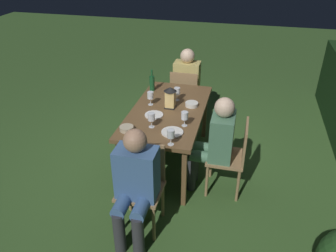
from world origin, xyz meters
TOP-DOWN VIEW (x-y plane):
  - ground_plane at (0.00, 0.00)m, footprint 16.00×16.00m
  - dining_table at (0.00, 0.00)m, footprint 1.61×0.85m
  - chair_head_near at (-1.05, 0.00)m, footprint 0.40×0.42m
  - person_in_mustard at (-1.25, 0.00)m, footprint 0.48×0.38m
  - chair_head_far at (1.05, 0.00)m, footprint 0.40×0.42m
  - person_in_blue at (1.25, 0.00)m, footprint 0.48×0.38m
  - chair_side_right_b at (0.36, 0.82)m, footprint 0.42×0.40m
  - person_in_green at (0.36, 0.62)m, footprint 0.38×0.47m
  - lantern_centerpiece at (-0.06, 0.01)m, footprint 0.15×0.15m
  - green_bottle_on_table at (-0.50, -0.34)m, footprint 0.07×0.07m
  - wine_glass_a at (-0.28, 0.05)m, footprint 0.08×0.08m
  - wine_glass_b at (0.34, 0.27)m, footprint 0.08×0.08m
  - wine_glass_c at (-0.08, -0.24)m, footprint 0.08×0.08m
  - wine_glass_d at (0.45, -0.07)m, footprint 0.08×0.08m
  - wine_glass_e at (0.74, 0.21)m, footprint 0.08×0.08m
  - plate_a at (0.19, -0.12)m, footprint 0.21×0.21m
  - plate_b at (0.52, 0.17)m, footprint 0.23×0.23m
  - bowl_olives at (-0.16, 0.26)m, footprint 0.16×0.16m
  - bowl_bread at (0.59, -0.31)m, footprint 0.15×0.15m

SIDE VIEW (x-z plane):
  - ground_plane at x=0.00m, z-range 0.00..0.00m
  - chair_head_near at x=-1.05m, z-range 0.05..0.92m
  - chair_head_far at x=1.05m, z-range 0.05..0.92m
  - chair_side_right_b at x=0.36m, z-range 0.05..0.92m
  - person_in_mustard at x=-1.25m, z-range 0.06..1.21m
  - person_in_blue at x=1.25m, z-range 0.06..1.21m
  - person_in_green at x=0.36m, z-range 0.06..1.21m
  - dining_table at x=0.00m, z-range 0.32..1.08m
  - plate_a at x=0.19m, z-range 0.76..0.77m
  - plate_b at x=0.52m, z-range 0.76..0.77m
  - bowl_olives at x=-0.16m, z-range 0.76..0.81m
  - bowl_bread at x=0.59m, z-range 0.76..0.81m
  - green_bottle_on_table at x=-0.50m, z-range 0.72..1.01m
  - wine_glass_a at x=-0.28m, z-range 0.79..0.96m
  - wine_glass_b at x=0.34m, z-range 0.79..0.96m
  - wine_glass_c at x=-0.08m, z-range 0.79..0.96m
  - wine_glass_d at x=0.45m, z-range 0.79..0.96m
  - wine_glass_e at x=0.74m, z-range 0.79..0.96m
  - lantern_centerpiece at x=-0.06m, z-range 0.77..1.04m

